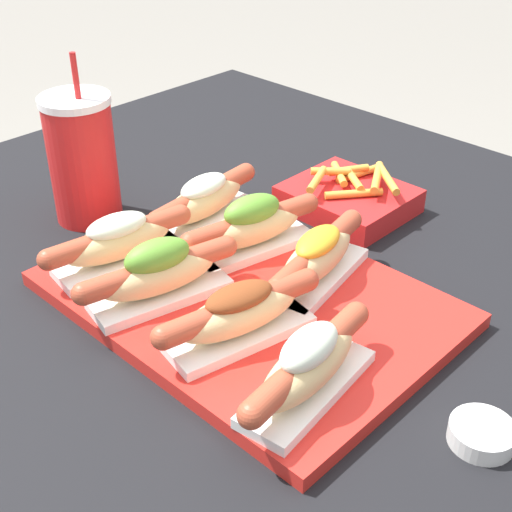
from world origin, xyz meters
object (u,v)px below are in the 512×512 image
at_px(hot_dog_2, 239,313).
at_px(sauce_bowl, 482,433).
at_px(hot_dog_5, 252,226).
at_px(hot_dog_0, 118,241).
at_px(fries_basket, 349,197).
at_px(hot_dog_6, 317,257).
at_px(serving_tray, 244,298).
at_px(drink_cup, 82,159).
at_px(hot_dog_3, 308,365).
at_px(hot_dog_4, 204,200).
at_px(hot_dog_1, 159,273).

height_order(hot_dog_2, sauce_bowl, hot_dog_2).
bearing_deg(hot_dog_5, sauce_bowl, -11.30).
relative_size(hot_dog_2, hot_dog_5, 1.00).
xyz_separation_m(hot_dog_0, fries_basket, (0.10, 0.34, -0.03)).
bearing_deg(hot_dog_2, hot_dog_6, 94.80).
relative_size(hot_dog_5, hot_dog_6, 1.00).
relative_size(serving_tray, hot_dog_5, 2.26).
relative_size(serving_tray, drink_cup, 1.90).
bearing_deg(fries_basket, hot_dog_0, -105.79).
height_order(hot_dog_0, sauce_bowl, hot_dog_0).
bearing_deg(drink_cup, sauce_bowl, 0.17).
bearing_deg(hot_dog_5, drink_cup, -163.30).
xyz_separation_m(hot_dog_5, drink_cup, (-0.25, -0.08, 0.04)).
relative_size(hot_dog_3, hot_dog_4, 1.00).
distance_m(hot_dog_0, sauce_bowl, 0.47).
relative_size(hot_dog_6, fries_basket, 1.20).
xyz_separation_m(hot_dog_4, fries_basket, (0.10, 0.19, -0.03)).
distance_m(hot_dog_2, hot_dog_3, 0.11).
height_order(hot_dog_5, hot_dog_6, hot_dog_5).
height_order(hot_dog_6, drink_cup, drink_cup).
bearing_deg(hot_dog_3, fries_basket, 122.17).
distance_m(hot_dog_4, hot_dog_5, 0.10).
relative_size(hot_dog_1, hot_dog_6, 0.99).
bearing_deg(hot_dog_4, hot_dog_6, -1.15).
bearing_deg(hot_dog_0, hot_dog_3, -2.38).
relative_size(serving_tray, hot_dog_0, 2.25).
xyz_separation_m(hot_dog_3, drink_cup, (-0.47, 0.08, 0.04)).
height_order(hot_dog_6, sauce_bowl, hot_dog_6).
bearing_deg(hot_dog_4, hot_dog_3, -26.42).
xyz_separation_m(hot_dog_5, fries_basket, (0.00, 0.20, -0.03)).
height_order(hot_dog_0, hot_dog_4, hot_dog_0).
distance_m(hot_dog_3, drink_cup, 0.48).
bearing_deg(hot_dog_5, hot_dog_3, -34.23).
height_order(serving_tray, hot_dog_1, hot_dog_1).
relative_size(sauce_bowl, fries_basket, 0.37).
bearing_deg(drink_cup, fries_basket, 47.12).
height_order(hot_dog_1, sauce_bowl, hot_dog_1).
xyz_separation_m(hot_dog_6, sauce_bowl, (0.26, -0.08, -0.04)).
bearing_deg(hot_dog_4, fries_basket, 62.44).
xyz_separation_m(sauce_bowl, drink_cup, (-0.62, -0.00, 0.08)).
xyz_separation_m(serving_tray, hot_dog_6, (0.05, 0.08, 0.04)).
relative_size(serving_tray, hot_dog_2, 2.26).
xyz_separation_m(hot_dog_2, hot_dog_4, (-0.21, 0.15, 0.00)).
distance_m(hot_dog_6, fries_basket, 0.22).
height_order(hot_dog_3, hot_dog_4, hot_dog_3).
height_order(hot_dog_4, hot_dog_6, same).
relative_size(hot_dog_0, hot_dog_2, 1.01).
relative_size(serving_tray, hot_dog_1, 2.27).
xyz_separation_m(hot_dog_4, hot_dog_5, (0.10, -0.01, 0.00)).
bearing_deg(hot_dog_1, serving_tray, 52.81).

